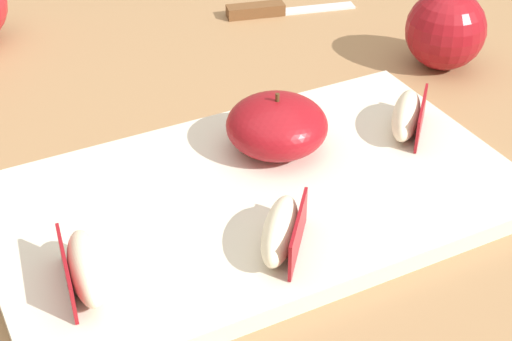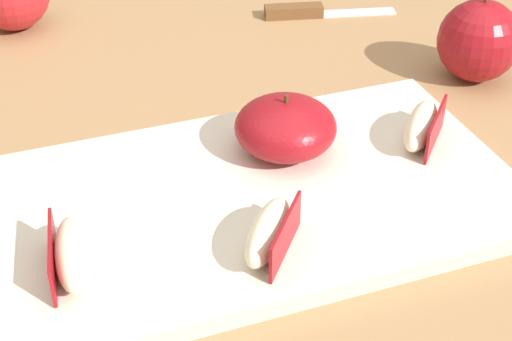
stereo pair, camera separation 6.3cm
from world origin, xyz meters
The scene contains 8 objects.
dining_table centered at (0.00, 0.00, 0.64)m, with size 1.15×0.93×0.75m.
cutting_board centered at (0.03, -0.06, 0.75)m, with size 0.43×0.25×0.02m.
apple_half_skin_up centered at (0.08, -0.01, 0.79)m, with size 0.09×0.09×0.06m.
apple_wedge_left centered at (-0.12, -0.10, 0.78)m, with size 0.04×0.08×0.03m.
apple_wedge_near_knife centered at (0.02, -0.13, 0.78)m, with size 0.07×0.07×0.03m.
apple_wedge_front centered at (0.19, -0.04, 0.78)m, with size 0.07×0.07×0.03m.
paring_knife centered at (0.22, 0.27, 0.75)m, with size 0.16×0.06×0.01m.
whole_apple_red_delicious centered at (0.32, 0.07, 0.79)m, with size 0.08×0.08×0.09m.
Camera 2 is at (-0.14, -0.54, 1.14)m, focal length 55.30 mm.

